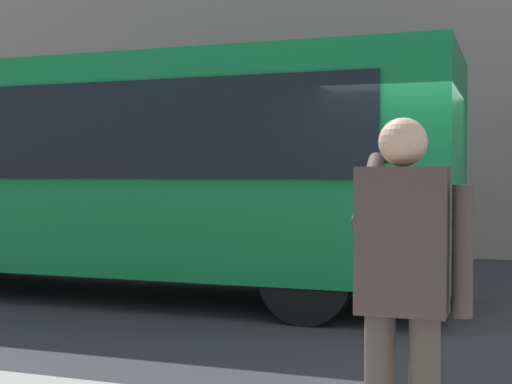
{
  "coord_description": "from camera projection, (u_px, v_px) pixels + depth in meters",
  "views": [
    {
      "loc": [
        -0.63,
        7.89,
        1.6
      ],
      "look_at": [
        2.35,
        -0.5,
        1.38
      ],
      "focal_mm": 51.11,
      "sensor_mm": 36.0,
      "label": 1
    }
  ],
  "objects": [
    {
      "name": "ground_plane",
      "position": [
        449.0,
        325.0,
        7.68
      ],
      "size": [
        60.0,
        60.0,
        0.0
      ],
      "primitive_type": "plane",
      "color": "#2B2B2D"
    },
    {
      "name": "red_bus",
      "position": [
        110.0,
        168.0,
        9.73
      ],
      "size": [
        9.05,
        2.54,
        3.08
      ],
      "color": "#0F7238",
      "rests_on": "ground_plane"
    },
    {
      "name": "pedestrian_photographer",
      "position": [
        403.0,
        275.0,
        3.28
      ],
      "size": [
        0.53,
        0.52,
        1.7
      ],
      "color": "#4C4238",
      "rests_on": "sidewalk_curb"
    }
  ]
}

